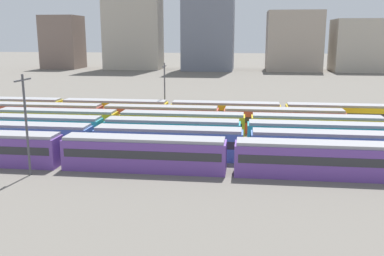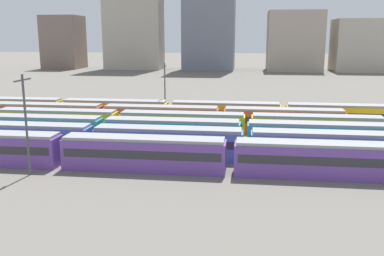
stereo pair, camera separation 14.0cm
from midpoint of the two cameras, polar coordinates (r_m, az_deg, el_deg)
name	(u,v)px [view 2 (the right image)]	position (r m, az deg, el deg)	size (l,w,h in m)	color
ground_plane	(46,138)	(65.84, -18.84, -1.23)	(600.00, 600.00, 0.00)	#666059
train_track_0	(144,153)	(47.45, -6.32, -3.36)	(55.80, 3.06, 3.75)	#6B429E
train_track_1	(329,147)	(52.10, 17.82, -2.46)	(93.60, 3.06, 3.75)	#4C70BC
train_track_2	(172,133)	(57.05, -2.57, -0.62)	(55.80, 3.06, 3.75)	teal
train_track_3	(316,128)	(62.10, 16.28, -0.04)	(93.60, 3.06, 3.75)	yellow
train_track_4	(161,117)	(67.70, -4.03, 1.42)	(55.80, 3.06, 3.75)	#BC4C38
train_track_5	(170,112)	(72.65, -2.93, 2.18)	(74.70, 3.06, 3.75)	yellow
catenary_pole_0	(26,120)	(47.77, -21.16, 0.94)	(0.24, 3.20, 10.74)	#4C4C51
catenary_pole_1	(165,88)	(75.20, -3.58, 5.29)	(0.24, 3.20, 9.93)	#4C4C51
distant_building_0	(64,42)	(201.51, -16.70, 10.88)	(15.62, 15.26, 22.92)	#7A665B
distant_building_1	(133,6)	(191.24, -7.81, 15.80)	(24.21, 13.28, 53.39)	#B2A899
distant_building_2	(210,9)	(185.49, 2.38, 15.48)	(21.01, 21.37, 49.98)	slate
distant_building_3	(294,41)	(185.50, 13.49, 11.18)	(22.02, 18.76, 24.22)	#A89989
distant_building_4	(363,45)	(190.35, 21.85, 10.16)	(23.65, 19.15, 20.87)	#B2A899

